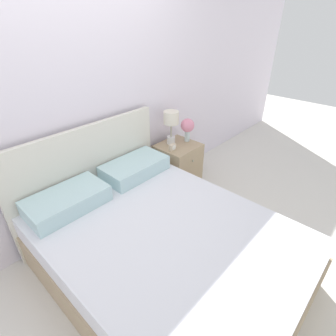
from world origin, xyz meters
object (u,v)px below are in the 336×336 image
(nightstand, at_px, (178,166))
(alarm_clock, at_px, (172,147))
(flower_vase, at_px, (188,127))
(bed, at_px, (158,245))
(table_lamp, at_px, (171,121))

(nightstand, bearing_deg, alarm_clock, -166.70)
(nightstand, relative_size, flower_vase, 2.08)
(bed, xyz_separation_m, table_lamp, (1.02, 0.79, 0.57))
(nightstand, relative_size, alarm_clock, 7.17)
(alarm_clock, bearing_deg, table_lamp, 47.65)
(flower_vase, relative_size, alarm_clock, 3.44)
(bed, distance_m, flower_vase, 1.47)
(bed, xyz_separation_m, alarm_clock, (0.91, 0.66, 0.33))
(alarm_clock, bearing_deg, nightstand, 13.30)
(bed, distance_m, alarm_clock, 1.17)
(flower_vase, distance_m, alarm_clock, 0.34)
(flower_vase, bearing_deg, table_lamp, 153.95)
(bed, height_order, alarm_clock, bed)
(bed, height_order, nightstand, bed)
(bed, relative_size, alarm_clock, 25.11)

